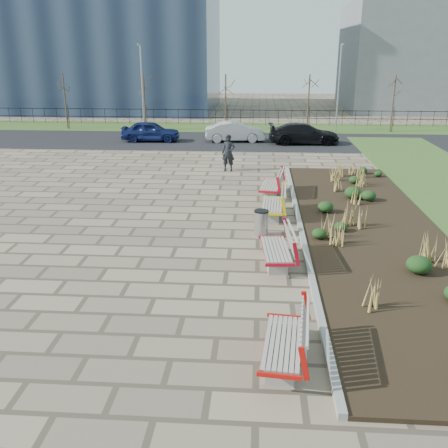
# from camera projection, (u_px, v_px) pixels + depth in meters

# --- Properties ---
(ground) EXTENTS (120.00, 120.00, 0.00)m
(ground) POSITION_uv_depth(u_px,v_px,m) (154.00, 298.00, 12.14)
(ground) COLOR #85735B
(ground) RESTS_ON ground
(planting_bed) EXTENTS (4.50, 18.00, 0.10)m
(planting_bed) POSITION_uv_depth(u_px,v_px,m) (372.00, 232.00, 16.43)
(planting_bed) COLOR black
(planting_bed) RESTS_ON ground
(planting_curb) EXTENTS (0.16, 18.00, 0.15)m
(planting_curb) POSITION_uv_depth(u_px,v_px,m) (301.00, 229.00, 16.57)
(planting_curb) COLOR gray
(planting_curb) RESTS_ON ground
(grass_verge_far) EXTENTS (80.00, 5.00, 0.04)m
(grass_verge_far) POSITION_uv_depth(u_px,v_px,m) (227.00, 127.00, 38.49)
(grass_verge_far) COLOR #33511E
(grass_verge_far) RESTS_ON ground
(road) EXTENTS (80.00, 7.00, 0.02)m
(road) POSITION_uv_depth(u_px,v_px,m) (221.00, 141.00, 32.85)
(road) COLOR black
(road) RESTS_ON ground
(bench_a) EXTENTS (1.11, 2.18, 1.00)m
(bench_a) POSITION_uv_depth(u_px,v_px,m) (283.00, 340.00, 9.49)
(bench_a) COLOR red
(bench_a) RESTS_ON ground
(bench_b) EXTENTS (1.07, 2.17, 1.00)m
(bench_b) POSITION_uv_depth(u_px,v_px,m) (276.00, 247.00, 13.91)
(bench_b) COLOR #AD0B1D
(bench_b) RESTS_ON ground
(bench_c) EXTENTS (1.02, 2.15, 1.00)m
(bench_c) POSITION_uv_depth(u_px,v_px,m) (272.00, 203.00, 17.89)
(bench_c) COLOR yellow
(bench_c) RESTS_ON ground
(bench_d) EXTENTS (1.15, 2.19, 1.00)m
(bench_d) POSITION_uv_depth(u_px,v_px,m) (271.00, 184.00, 20.53)
(bench_d) COLOR red
(bench_d) RESTS_ON ground
(litter_bin) EXTENTS (0.46, 0.46, 0.83)m
(litter_bin) POSITION_uv_depth(u_px,v_px,m) (261.00, 223.00, 16.08)
(litter_bin) COLOR #B2B2B7
(litter_bin) RESTS_ON ground
(pedestrian) EXTENTS (0.71, 0.52, 1.80)m
(pedestrian) POSITION_uv_depth(u_px,v_px,m) (228.00, 153.00, 24.58)
(pedestrian) COLOR black
(pedestrian) RESTS_ON ground
(car_blue) EXTENTS (3.85, 1.67, 1.29)m
(car_blue) POSITION_uv_depth(u_px,v_px,m) (151.00, 131.00, 32.54)
(car_blue) COLOR #121C50
(car_blue) RESTS_ON road
(car_silver) EXTENTS (3.95, 1.67, 1.27)m
(car_silver) POSITION_uv_depth(u_px,v_px,m) (235.00, 132.00, 32.42)
(car_silver) COLOR #9B9EA3
(car_silver) RESTS_ON road
(car_black) EXTENTS (4.55, 2.05, 1.29)m
(car_black) POSITION_uv_depth(u_px,v_px,m) (304.00, 134.00, 31.66)
(car_black) COLOR black
(car_black) RESTS_ON road
(tree_a) EXTENTS (1.40, 1.40, 4.00)m
(tree_a) POSITION_uv_depth(u_px,v_px,m) (65.00, 101.00, 37.19)
(tree_a) COLOR #4C3D2D
(tree_a) RESTS_ON grass_verge_far
(tree_b) EXTENTS (1.40, 1.40, 4.00)m
(tree_b) POSITION_uv_depth(u_px,v_px,m) (145.00, 102.00, 36.80)
(tree_b) COLOR #4C3D2D
(tree_b) RESTS_ON grass_verge_far
(tree_c) EXTENTS (1.40, 1.40, 4.00)m
(tree_c) POSITION_uv_depth(u_px,v_px,m) (226.00, 103.00, 36.41)
(tree_c) COLOR #4C3D2D
(tree_c) RESTS_ON grass_verge_far
(tree_d) EXTENTS (1.40, 1.40, 4.00)m
(tree_d) POSITION_uv_depth(u_px,v_px,m) (308.00, 103.00, 36.02)
(tree_d) COLOR #4C3D2D
(tree_d) RESTS_ON grass_verge_far
(tree_e) EXTENTS (1.40, 1.40, 4.00)m
(tree_e) POSITION_uv_depth(u_px,v_px,m) (393.00, 104.00, 35.63)
(tree_e) COLOR #4C3D2D
(tree_e) RESTS_ON grass_verge_far
(lamp_west) EXTENTS (0.24, 0.60, 6.00)m
(lamp_west) POSITION_uv_depth(u_px,v_px,m) (142.00, 89.00, 36.00)
(lamp_west) COLOR gray
(lamp_west) RESTS_ON grass_verge_far
(lamp_east) EXTENTS (0.24, 0.60, 6.00)m
(lamp_east) POSITION_uv_depth(u_px,v_px,m) (338.00, 90.00, 35.09)
(lamp_east) COLOR gray
(lamp_east) RESTS_ON grass_verge_far
(railing_fence) EXTENTS (44.00, 0.10, 1.20)m
(railing_fence) POSITION_uv_depth(u_px,v_px,m) (228.00, 117.00, 39.70)
(railing_fence) COLOR black
(railing_fence) RESTS_ON grass_verge_far
(building_glass) EXTENTS (40.00, 14.00, 15.00)m
(building_glass) POSITION_uv_depth(u_px,v_px,m) (10.00, 30.00, 48.73)
(building_glass) COLOR #192338
(building_glass) RESTS_ON ground
(building_grey) EXTENTS (18.00, 12.00, 10.00)m
(building_grey) POSITION_uv_depth(u_px,v_px,m) (440.00, 57.00, 48.72)
(building_grey) COLOR slate
(building_grey) RESTS_ON ground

